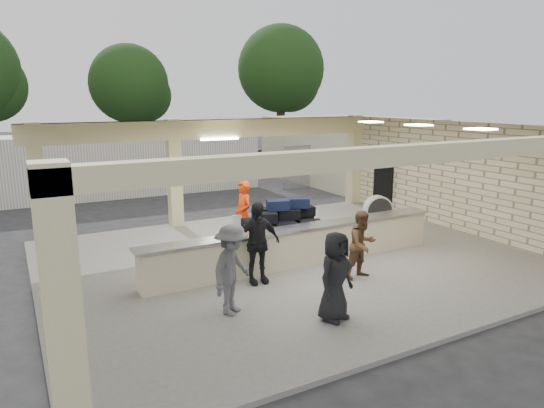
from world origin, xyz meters
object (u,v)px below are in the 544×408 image
drum_fan (378,210)px  passenger_a (362,245)px  baggage_handler (243,214)px  car_white_a (326,160)px  passenger_d (335,276)px  car_white_b (342,154)px  passenger_c (232,269)px  passenger_b (257,243)px  baggage_counter (299,246)px  car_dark (271,160)px  container_white (120,164)px  luggage_cart (284,224)px

drum_fan → passenger_a: bearing=-119.6°
baggage_handler → car_white_a: baggage_handler is taller
baggage_handler → passenger_d: (-0.46, -4.93, -0.08)m
car_white_a → car_white_b: 3.00m
passenger_c → car_white_a: bearing=13.1°
baggage_handler → passenger_b: 2.73m
baggage_counter → passenger_a: passenger_a is taller
passenger_a → passenger_c: size_ratio=0.89×
baggage_counter → passenger_b: 1.67m
car_white_a → car_dark: (-2.43, 2.14, -0.08)m
passenger_a → passenger_b: passenger_b is taller
car_white_b → baggage_counter: bearing=161.9°
baggage_handler → passenger_d: 4.96m
passenger_c → car_white_a: (12.41, 14.63, -0.27)m
baggage_counter → car_white_b: 19.03m
drum_fan → passenger_d: passenger_d is taller
passenger_d → car_dark: size_ratio=0.44×
container_white → passenger_a: bearing=-77.2°
luggage_cart → baggage_handler: bearing=137.6°
baggage_counter → passenger_c: size_ratio=4.60×
passenger_a → car_dark: bearing=62.9°
car_white_a → container_white: 11.70m
passenger_a → car_dark: size_ratio=0.41×
drum_fan → passenger_d: size_ratio=0.60×
passenger_a → baggage_counter: bearing=113.0°
baggage_handler → car_dark: 15.24m
baggage_handler → container_white: (-1.27, 10.03, 0.30)m
baggage_counter → car_white_b: car_white_b is taller
baggage_counter → car_white_a: bearing=52.7°
car_white_b → car_dark: 4.89m
baggage_handler → car_white_b: (12.82, 12.60, -0.25)m
baggage_counter → luggage_cart: 1.08m
passenger_c → car_dark: passenger_c is taller
drum_fan → car_white_a: size_ratio=0.20×
passenger_b → passenger_d: bearing=-75.4°
passenger_b → passenger_c: bearing=-129.6°
baggage_handler → car_white_a: (10.38, 10.86, -0.32)m
baggage_counter → luggage_cart: luggage_cart is taller
passenger_d → luggage_cart: bearing=54.5°
passenger_d → car_white_a: bearing=36.8°
baggage_counter → car_white_b: size_ratio=1.63×
car_white_a → passenger_c: bearing=124.4°
passenger_d → passenger_c: bearing=124.6°
baggage_counter → passenger_d: 3.15m
passenger_a → passenger_c: (-3.41, -0.31, 0.09)m
baggage_counter → car_white_a: car_white_a is taller
container_white → car_white_a: bearing=5.8°
passenger_d → baggage_handler: bearing=66.0°
passenger_c → car_white_a: size_ratio=0.35×
car_dark → luggage_cart: bearing=-166.5°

